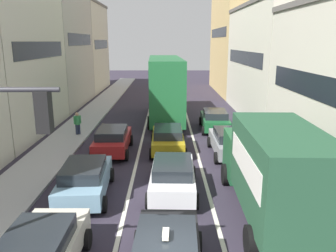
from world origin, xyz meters
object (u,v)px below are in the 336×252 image
sedan_left_lane_third (113,140)px  pedestrian_mid_sidewalk (78,123)px  removalist_box_truck (273,167)px  sedan_right_lane_behind_truck (229,142)px  wagon_right_lane_far (215,120)px  wagon_left_lane_second (85,179)px  sedan_centre_lane_second (173,175)px  hatchback_centre_lane_third (168,138)px  bus_mid_queue_primary (165,86)px

sedan_left_lane_third → pedestrian_mid_sidewalk: 4.64m
pedestrian_mid_sidewalk → removalist_box_truck: bearing=0.1°
sedan_right_lane_behind_truck → wagon_right_lane_far: bearing=0.3°
wagon_left_lane_second → sedan_right_lane_behind_truck: 8.73m
wagon_left_lane_second → sedan_left_lane_third: bearing=-6.1°
sedan_right_lane_behind_truck → wagon_left_lane_second: bearing=127.0°
sedan_centre_lane_second → hatchback_centre_lane_third: (-0.18, 5.66, 0.00)m
sedan_centre_lane_second → sedan_left_lane_third: (-3.38, 5.43, 0.00)m
wagon_left_lane_second → hatchback_centre_lane_third: size_ratio=1.02×
removalist_box_truck → sedan_left_lane_third: 10.29m
pedestrian_mid_sidewalk → sedan_left_lane_third: bearing=-2.3°
removalist_box_truck → sedan_right_lane_behind_truck: bearing=3.3°
pedestrian_mid_sidewalk → wagon_right_lane_far: bearing=57.7°
wagon_left_lane_second → wagon_right_lane_far: same height
wagon_right_lane_far → pedestrian_mid_sidewalk: 9.71m
sedan_left_lane_third → bus_mid_queue_primary: 9.28m
wagon_right_lane_far → removalist_box_truck: bearing=-177.0°
removalist_box_truck → wagon_right_lane_far: bearing=2.7°
removalist_box_truck → hatchback_centre_lane_third: removalist_box_truck is taller
wagon_left_lane_second → bus_mid_queue_primary: (3.31, 14.26, 2.03)m
sedan_right_lane_behind_truck → bus_mid_queue_primary: (-3.65, 9.00, 2.03)m
sedan_right_lane_behind_truck → wagon_right_lane_far: (-0.04, 5.61, 0.00)m
removalist_box_truck → sedan_left_lane_third: bearing=44.1°
removalist_box_truck → pedestrian_mid_sidewalk: size_ratio=4.68×
removalist_box_truck → bus_mid_queue_primary: (-3.87, 16.05, 0.86)m
wagon_right_lane_far → bus_mid_queue_primary: (-3.62, 3.39, 2.03)m
sedan_centre_lane_second → sedan_right_lane_behind_truck: 5.96m
sedan_left_lane_third → wagon_right_lane_far: size_ratio=0.99×
sedan_centre_lane_second → bus_mid_queue_primary: size_ratio=0.41×
pedestrian_mid_sidewalk → sedan_right_lane_behind_truck: bearing=25.7°
removalist_box_truck → sedan_left_lane_third: removalist_box_truck is taller
bus_mid_queue_primary → pedestrian_mid_sidewalk: bus_mid_queue_primary is taller
removalist_box_truck → bus_mid_queue_primary: bearing=15.1°
wagon_right_lane_far → pedestrian_mid_sidewalk: (-9.59, -1.54, 0.15)m
sedan_centre_lane_second → sedan_left_lane_third: 6.40m
sedan_right_lane_behind_truck → pedestrian_mid_sidewalk: 10.45m
removalist_box_truck → wagon_left_lane_second: (-7.18, 1.79, -1.18)m
wagon_left_lane_second → hatchback_centre_lane_third: 6.90m
sedan_left_lane_third → sedan_right_lane_behind_truck: (6.69, -0.47, 0.00)m
hatchback_centre_lane_third → sedan_left_lane_third: 3.21m
bus_mid_queue_primary → removalist_box_truck: bearing=-168.4°
wagon_left_lane_second → pedestrian_mid_sidewalk: bearing=12.5°
hatchback_centre_lane_third → bus_mid_queue_primary: 8.55m
wagon_right_lane_far → pedestrian_mid_sidewalk: bearing=101.0°
wagon_right_lane_far → sedan_left_lane_third: bearing=129.5°
sedan_left_lane_third → sedan_right_lane_behind_truck: bearing=-94.8°
wagon_right_lane_far → bus_mid_queue_primary: 5.36m
wagon_right_lane_far → sedan_right_lane_behind_truck: bearing=-177.8°
sedan_left_lane_third → bus_mid_queue_primary: size_ratio=0.41×
wagon_left_lane_second → bus_mid_queue_primary: bearing=-16.4°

